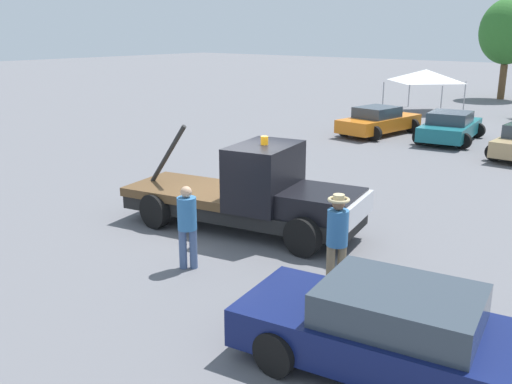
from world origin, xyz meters
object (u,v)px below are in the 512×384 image
tow_truck (254,195)px  tree_left (508,32)px  canopy_tent_white (426,76)px  foreground_car (412,337)px  parked_car_teal (450,127)px  parked_car_orange (379,121)px  person_at_hood (187,222)px  person_near_truck (337,234)px

tow_truck → tree_left: (-4.07, 32.67, 3.72)m
canopy_tent_white → foreground_car: bearing=-66.7°
parked_car_teal → tree_left: tree_left is taller
parked_car_orange → canopy_tent_white: bearing=17.2°
person_at_hood → parked_car_orange: bearing=151.9°
tree_left → person_near_truck: bearing=-77.9°
foreground_car → parked_car_orange: bearing=109.3°
foreground_car → tow_truck: bearing=139.7°
person_at_hood → tree_left: tree_left is taller
parked_car_orange → tow_truck: bearing=-157.0°
parked_car_orange → tree_left: (-0.04, 18.55, 4.02)m
tow_truck → person_at_hood: 2.65m
person_near_truck → person_at_hood: (-2.89, -1.14, -0.08)m
person_near_truck → canopy_tent_white: size_ratio=0.52×
foreground_car → person_at_hood: (-5.28, 0.72, 0.38)m
parked_car_orange → person_near_truck: bearing=-147.8°
parked_car_orange → parked_car_teal: size_ratio=1.01×
foreground_car → parked_car_orange: same height
person_at_hood → tree_left: bearing=144.3°
tow_truck → foreground_car: (5.68, -3.34, -0.29)m
person_at_hood → parked_car_teal: (-1.17, 17.24, -0.38)m
person_at_hood → parked_car_teal: person_at_hood is taller
tow_truck → canopy_tent_white: canopy_tent_white is taller
tow_truck → parked_car_orange: (-4.03, 14.12, -0.29)m
canopy_tent_white → parked_car_teal: bearing=-59.5°
person_near_truck → tree_left: bearing=142.6°
parked_car_orange → person_at_hood: bearing=-158.1°
person_at_hood → canopy_tent_white: canopy_tent_white is taller
tow_truck → person_near_truck: 3.61m
person_at_hood → foreground_car: bearing=39.3°
foreground_car → parked_car_orange: size_ratio=1.15×
parked_car_orange → foreground_car: bearing=-143.9°
parked_car_orange → parked_car_teal: bearing=-74.2°
parked_car_teal → tree_left: 18.78m
canopy_tent_white → tree_left: tree_left is taller
tow_truck → tree_left: tree_left is taller
parked_car_teal → person_near_truck: bearing=-174.3°
parked_car_orange → tree_left: bearing=7.2°
person_near_truck → canopy_tent_white: (-8.85, 24.23, 1.06)m
foreground_car → person_near_truck: 3.06m
person_at_hood → tree_left: 35.76m
foreground_car → tree_left: (-9.74, 36.02, 4.01)m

